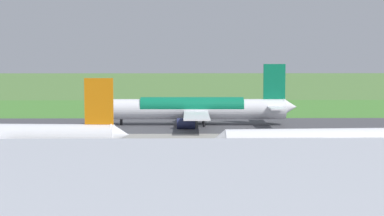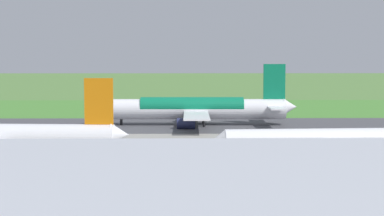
% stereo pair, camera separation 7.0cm
% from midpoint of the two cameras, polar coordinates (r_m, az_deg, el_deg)
% --- Properties ---
extents(ground_plane, '(800.00, 800.00, 0.00)m').
position_cam_midpoint_polar(ground_plane, '(157.05, 2.53, -1.63)').
color(ground_plane, '#547F3D').
extents(runway_asphalt, '(600.00, 33.43, 0.06)m').
position_cam_midpoint_polar(runway_asphalt, '(157.04, 2.53, -1.62)').
color(runway_asphalt, '#47474C').
rests_on(runway_asphalt, ground).
extents(apron_concrete, '(440.00, 110.00, 0.05)m').
position_cam_midpoint_polar(apron_concrete, '(107.82, 4.04, -4.77)').
color(apron_concrete, gray).
rests_on(apron_concrete, ground).
extents(grass_verge_foreground, '(600.00, 80.00, 0.04)m').
position_cam_midpoint_polar(grass_verge_foreground, '(200.11, 1.83, -0.15)').
color(grass_verge_foreground, '#478534').
rests_on(grass_verge_foreground, ground).
extents(airliner_main, '(53.99, 44.05, 15.88)m').
position_cam_midpoint_polar(airliner_main, '(156.35, 0.15, -0.05)').
color(airliner_main, white).
rests_on(airliner_main, ground).
extents(airliner_parked_mid, '(42.01, 34.36, 12.26)m').
position_cam_midpoint_polar(airliner_parked_mid, '(110.98, 12.83, -2.86)').
color(airliner_parked_mid, white).
rests_on(airliner_parked_mid, ground).
extents(service_truck_baggage, '(4.97, 6.12, 2.65)m').
position_cam_midpoint_polar(service_truck_baggage, '(132.00, -12.86, -2.45)').
color(service_truck_baggage, black).
rests_on(service_truck_baggage, ground).
extents(no_stopping_sign, '(0.60, 0.10, 2.46)m').
position_cam_midpoint_polar(no_stopping_sign, '(198.96, -5.06, 0.22)').
color(no_stopping_sign, slate).
rests_on(no_stopping_sign, ground).
extents(traffic_cone_orange, '(0.40, 0.40, 0.55)m').
position_cam_midpoint_polar(traffic_cone_orange, '(198.99, -6.70, -0.14)').
color(traffic_cone_orange, orange).
rests_on(traffic_cone_orange, ground).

